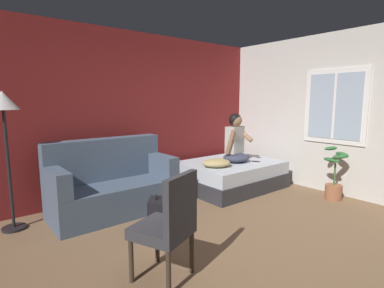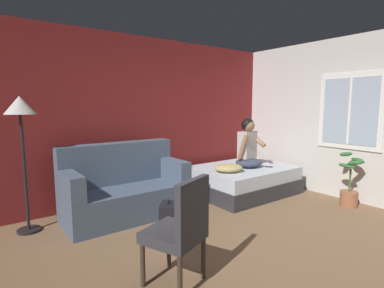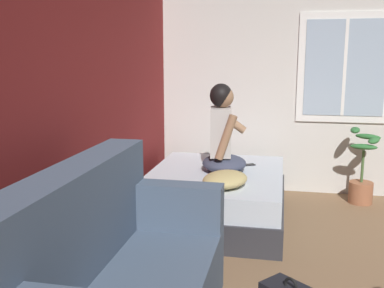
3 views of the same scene
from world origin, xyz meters
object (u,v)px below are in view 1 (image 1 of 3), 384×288
side_chair (168,223)px  throw_pillow (216,163)px  bed (230,175)px  potted_plant (334,181)px  backpack (157,215)px  cell_phone (256,161)px  couch (112,185)px  person_seated (236,142)px  floor_lamp (4,114)px

side_chair → throw_pillow: size_ratio=2.04×
bed → potted_plant: (0.80, -1.52, 0.07)m
bed → throw_pillow: size_ratio=3.66×
backpack → bed: bearing=19.4°
throw_pillow → cell_phone: throw_pillow is taller
couch → person_seated: 2.32m
side_chair → floor_lamp: floor_lamp is taller
side_chair → backpack: bearing=63.3°
throw_pillow → potted_plant: 1.90m
person_seated → throw_pillow: 0.64m
cell_phone → side_chair: bearing=175.3°
backpack → side_chair: bearing=-116.7°
backpack → floor_lamp: size_ratio=0.27×
side_chair → floor_lamp: size_ratio=0.58×
bed → side_chair: (-2.50, -1.64, 0.30)m
backpack → person_seated: bearing=17.5°
bed → person_seated: (0.06, -0.06, 0.60)m
backpack → throw_pillow: 1.67m
bed → throw_pillow: throw_pillow is taller
throw_pillow → floor_lamp: bearing=168.4°
person_seated → throw_pillow: size_ratio=1.82×
bed → backpack: size_ratio=3.84×
bed → side_chair: 3.00m
couch → person_seated: bearing=-6.9°
person_seated → bed: bearing=137.6°
couch → potted_plant: size_ratio=2.00×
person_seated → couch: bearing=173.1°
side_chair → cell_phone: 3.15m
floor_lamp → potted_plant: (4.20, -1.96, -1.13)m
couch → floor_lamp: 1.60m
throw_pillow → person_seated: bearing=10.2°
potted_plant → throw_pillow: bearing=133.7°
throw_pillow → cell_phone: size_ratio=3.33×
side_chair → backpack: 1.09m
throw_pillow → side_chair: bearing=-143.3°
throw_pillow → bed: bearing=17.3°
bed → floor_lamp: floor_lamp is taller
couch → throw_pillow: couch is taller
throw_pillow → floor_lamp: floor_lamp is taller
side_chair → potted_plant: 3.31m
couch → floor_lamp: bearing=169.6°
backpack → cell_phone: size_ratio=3.18×
backpack → cell_phone: 2.44m
person_seated → floor_lamp: size_ratio=0.51×
side_chair → backpack: size_ratio=2.14×
side_chair → person_seated: size_ratio=1.12×
throw_pillow → cell_phone: bearing=-9.0°
bed → floor_lamp: bearing=172.6°
backpack → potted_plant: size_ratio=0.54×
cell_phone → floor_lamp: size_ratio=0.08×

